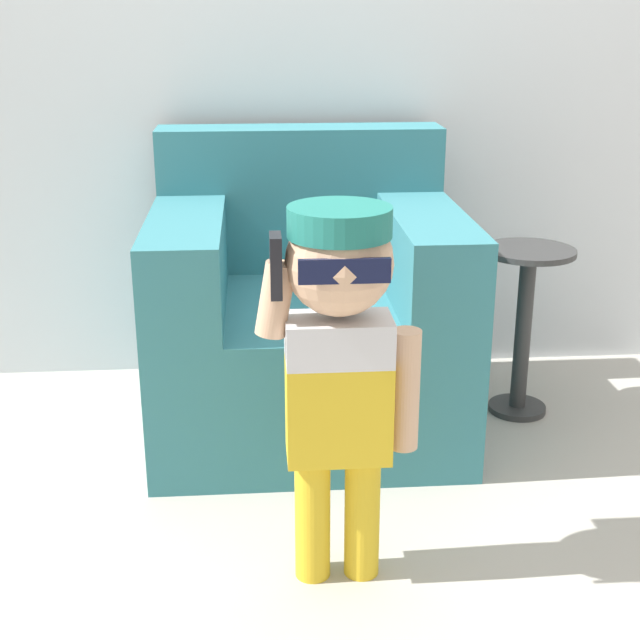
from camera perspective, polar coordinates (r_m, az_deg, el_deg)
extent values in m
plane|color=#ADA89E|center=(2.66, 2.71, -8.74)|extent=(10.00, 10.00, 0.00)
cube|color=teal|center=(2.78, -0.82, -2.63)|extent=(0.92, 0.86, 0.42)
cube|color=teal|center=(2.97, -1.28, 7.80)|extent=(0.92, 0.19, 0.47)
cube|color=teal|center=(2.58, -8.57, 3.50)|extent=(0.22, 0.67, 0.27)
cube|color=teal|center=(2.62, 6.98, 3.84)|extent=(0.22, 0.67, 0.27)
cylinder|color=gold|center=(2.08, -0.48, -12.46)|extent=(0.08, 0.08, 0.31)
cylinder|color=gold|center=(2.09, 2.71, -12.32)|extent=(0.08, 0.08, 0.31)
cube|color=gold|center=(1.96, 1.17, -5.71)|extent=(0.23, 0.13, 0.23)
cube|color=silver|center=(1.89, 1.21, -1.25)|extent=(0.23, 0.13, 0.10)
sphere|color=tan|center=(1.84, 1.24, 3.72)|extent=(0.23, 0.23, 0.23)
cylinder|color=#1E7066|center=(1.82, 1.26, 6.31)|extent=(0.22, 0.22, 0.06)
cube|color=#1E7066|center=(1.92, 0.96, 6.35)|extent=(0.13, 0.10, 0.01)
cube|color=#0F1433|center=(1.74, 1.58, 3.15)|extent=(0.18, 0.01, 0.05)
cylinder|color=tan|center=(1.96, 5.46, -4.47)|extent=(0.07, 0.07, 0.28)
cylinder|color=tan|center=(1.86, -2.87, 1.34)|extent=(0.09, 0.07, 0.17)
cube|color=black|center=(1.82, -2.85, 3.49)|extent=(0.02, 0.07, 0.13)
cylinder|color=#333333|center=(3.01, 12.48, -5.50)|extent=(0.19, 0.19, 0.02)
cylinder|color=#333333|center=(2.91, 12.85, -0.92)|extent=(0.05, 0.05, 0.53)
cylinder|color=#333333|center=(2.83, 13.26, 4.30)|extent=(0.29, 0.29, 0.02)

